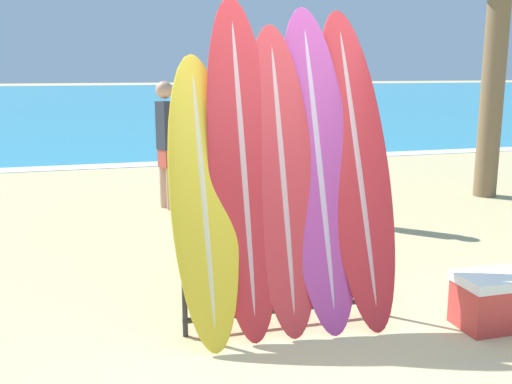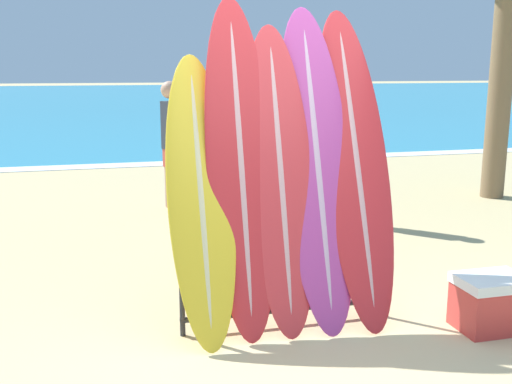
{
  "view_description": "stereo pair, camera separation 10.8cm",
  "coord_description": "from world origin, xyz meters",
  "px_view_note": "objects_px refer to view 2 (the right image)",
  "views": [
    {
      "loc": [
        -1.52,
        -3.43,
        1.95
      ],
      "look_at": [
        -0.13,
        1.48,
        0.89
      ],
      "focal_mm": 42.0,
      "sensor_mm": 36.0,
      "label": 1
    },
    {
      "loc": [
        -1.41,
        -3.46,
        1.95
      ],
      "look_at": [
        -0.13,
        1.48,
        0.89
      ],
      "focal_mm": 42.0,
      "sensor_mm": 36.0,
      "label": 2
    }
  ],
  "objects_px": {
    "surfboard_slot_3": "(317,166)",
    "surfboard_rack": "(283,267)",
    "surfboard_slot_4": "(356,165)",
    "person_far_left": "(292,139)",
    "surfboard_slot_0": "(201,198)",
    "person_near_water": "(358,152)",
    "surfboard_slot_1": "(241,166)",
    "person_mid_beach": "(171,140)",
    "surfboard_slot_2": "(280,178)",
    "cooler_box": "(491,302)"
  },
  "relations": [
    {
      "from": "surfboard_slot_3",
      "to": "surfboard_rack",
      "type": "bearing_deg",
      "value": -161.42
    },
    {
      "from": "surfboard_slot_4",
      "to": "person_far_left",
      "type": "relative_size",
      "value": 1.56
    },
    {
      "from": "surfboard_slot_0",
      "to": "person_far_left",
      "type": "distance_m",
      "value": 5.37
    },
    {
      "from": "person_near_water",
      "to": "person_far_left",
      "type": "relative_size",
      "value": 1.1
    },
    {
      "from": "surfboard_rack",
      "to": "person_far_left",
      "type": "xyz_separation_m",
      "value": [
        1.67,
        4.9,
        0.38
      ]
    },
    {
      "from": "surfboard_slot_1",
      "to": "person_mid_beach",
      "type": "xyz_separation_m",
      "value": [
        -0.04,
        4.08,
        -0.27
      ]
    },
    {
      "from": "surfboard_slot_1",
      "to": "person_near_water",
      "type": "distance_m",
      "value": 3.34
    },
    {
      "from": "surfboard_slot_2",
      "to": "person_far_left",
      "type": "distance_m",
      "value": 5.13
    },
    {
      "from": "surfboard_slot_1",
      "to": "person_far_left",
      "type": "xyz_separation_m",
      "value": [
        1.97,
        4.81,
        -0.39
      ]
    },
    {
      "from": "surfboard_slot_1",
      "to": "surfboard_rack",
      "type": "bearing_deg",
      "value": -16.38
    },
    {
      "from": "person_far_left",
      "to": "cooler_box",
      "type": "distance_m",
      "value": 5.4
    },
    {
      "from": "surfboard_slot_2",
      "to": "cooler_box",
      "type": "xyz_separation_m",
      "value": [
        1.52,
        -0.53,
        -0.93
      ]
    },
    {
      "from": "surfboard_slot_1",
      "to": "person_mid_beach",
      "type": "relative_size",
      "value": 1.4
    },
    {
      "from": "surfboard_slot_0",
      "to": "person_far_left",
      "type": "xyz_separation_m",
      "value": [
        2.28,
        4.86,
        -0.18
      ]
    },
    {
      "from": "surfboard_slot_1",
      "to": "cooler_box",
      "type": "height_order",
      "value": "surfboard_slot_1"
    },
    {
      "from": "surfboard_slot_1",
      "to": "surfboard_slot_3",
      "type": "relative_size",
      "value": 1.02
    },
    {
      "from": "surfboard_slot_2",
      "to": "cooler_box",
      "type": "bearing_deg",
      "value": -19.15
    },
    {
      "from": "person_mid_beach",
      "to": "cooler_box",
      "type": "height_order",
      "value": "person_mid_beach"
    },
    {
      "from": "surfboard_slot_0",
      "to": "surfboard_slot_1",
      "type": "relative_size",
      "value": 0.83
    },
    {
      "from": "surfboard_slot_4",
      "to": "person_far_left",
      "type": "distance_m",
      "value": 4.92
    },
    {
      "from": "surfboard_slot_2",
      "to": "person_mid_beach",
      "type": "xyz_separation_m",
      "value": [
        -0.34,
        4.11,
        -0.17
      ]
    },
    {
      "from": "person_far_left",
      "to": "person_mid_beach",
      "type": "bearing_deg",
      "value": -75.55
    },
    {
      "from": "surfboard_slot_4",
      "to": "person_near_water",
      "type": "distance_m",
      "value": 2.83
    },
    {
      "from": "surfboard_slot_4",
      "to": "person_near_water",
      "type": "height_order",
      "value": "surfboard_slot_4"
    },
    {
      "from": "person_mid_beach",
      "to": "person_near_water",
      "type": "bearing_deg",
      "value": 32.63
    },
    {
      "from": "surfboard_rack",
      "to": "surfboard_slot_2",
      "type": "distance_m",
      "value": 0.68
    },
    {
      "from": "surfboard_slot_2",
      "to": "person_far_left",
      "type": "relative_size",
      "value": 1.47
    },
    {
      "from": "surfboard_slot_0",
      "to": "surfboard_slot_2",
      "type": "relative_size",
      "value": 0.9
    },
    {
      "from": "surfboard_slot_1",
      "to": "surfboard_slot_2",
      "type": "height_order",
      "value": "surfboard_slot_1"
    },
    {
      "from": "surfboard_rack",
      "to": "surfboard_slot_2",
      "type": "bearing_deg",
      "value": 95.83
    },
    {
      "from": "person_far_left",
      "to": "surfboard_slot_2",
      "type": "bearing_deg",
      "value": -24.59
    },
    {
      "from": "surfboard_slot_1",
      "to": "surfboard_slot_0",
      "type": "bearing_deg",
      "value": -171.08
    },
    {
      "from": "surfboard_slot_1",
      "to": "cooler_box",
      "type": "xyz_separation_m",
      "value": [
        1.81,
        -0.56,
        -1.03
      ]
    },
    {
      "from": "person_mid_beach",
      "to": "person_far_left",
      "type": "distance_m",
      "value": 2.14
    },
    {
      "from": "surfboard_rack",
      "to": "surfboard_slot_1",
      "type": "bearing_deg",
      "value": 163.62
    },
    {
      "from": "surfboard_slot_4",
      "to": "person_far_left",
      "type": "bearing_deg",
      "value": 77.67
    },
    {
      "from": "surfboard_slot_1",
      "to": "person_far_left",
      "type": "relative_size",
      "value": 1.6
    },
    {
      "from": "surfboard_slot_4",
      "to": "person_mid_beach",
      "type": "distance_m",
      "value": 4.18
    },
    {
      "from": "surfboard_slot_0",
      "to": "cooler_box",
      "type": "distance_m",
      "value": 2.33
    },
    {
      "from": "person_near_water",
      "to": "person_far_left",
      "type": "bearing_deg",
      "value": 104.62
    },
    {
      "from": "surfboard_slot_4",
      "to": "cooler_box",
      "type": "height_order",
      "value": "surfboard_slot_4"
    },
    {
      "from": "surfboard_slot_4",
      "to": "person_mid_beach",
      "type": "xyz_separation_m",
      "value": [
        -0.97,
        4.06,
        -0.24
      ]
    },
    {
      "from": "surfboard_slot_0",
      "to": "surfboard_slot_2",
      "type": "height_order",
      "value": "surfboard_slot_2"
    },
    {
      "from": "person_near_water",
      "to": "surfboard_slot_4",
      "type": "bearing_deg",
      "value": -103.37
    },
    {
      "from": "surfboard_slot_0",
      "to": "surfboard_slot_3",
      "type": "bearing_deg",
      "value": 3.74
    },
    {
      "from": "surfboard_slot_0",
      "to": "person_far_left",
      "type": "height_order",
      "value": "surfboard_slot_0"
    },
    {
      "from": "person_mid_beach",
      "to": "surfboard_slot_0",
      "type": "bearing_deg",
      "value": -26.0
    },
    {
      "from": "surfboard_rack",
      "to": "surfboard_slot_4",
      "type": "bearing_deg",
      "value": 9.84
    },
    {
      "from": "surfboard_slot_1",
      "to": "person_near_water",
      "type": "xyz_separation_m",
      "value": [
        2.1,
        2.57,
        -0.31
      ]
    },
    {
      "from": "person_near_water",
      "to": "person_mid_beach",
      "type": "relative_size",
      "value": 0.96
    }
  ]
}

